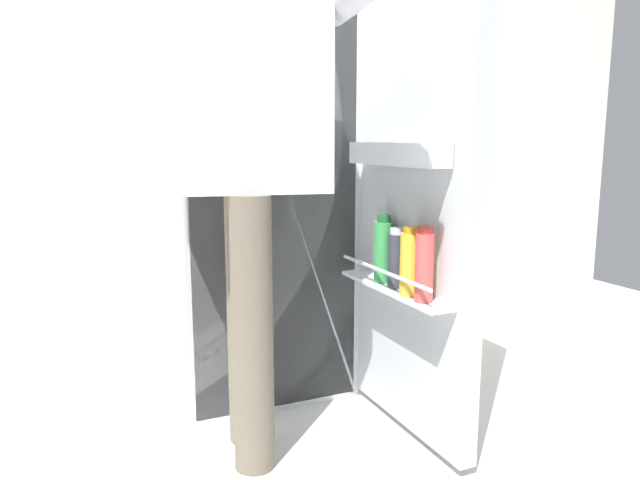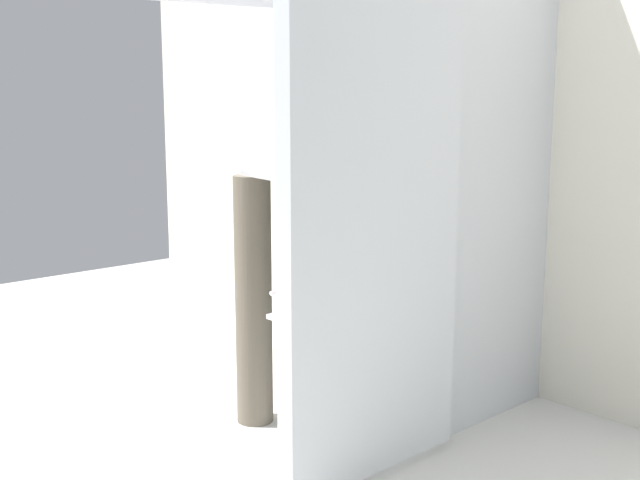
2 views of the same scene
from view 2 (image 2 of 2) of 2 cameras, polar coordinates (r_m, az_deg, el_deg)
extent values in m
plane|color=silver|center=(2.59, -0.92, -13.86)|extent=(5.45, 5.45, 0.00)
cube|color=silver|center=(3.02, 12.11, 15.53)|extent=(4.40, 0.10, 2.69)
cube|color=silver|center=(2.74, 7.58, 7.10)|extent=(0.64, 0.57, 1.82)
cube|color=white|center=(2.54, 3.39, 6.92)|extent=(0.60, 0.01, 1.78)
cube|color=white|center=(2.57, 4.15, 8.98)|extent=(0.56, 0.09, 0.01)
cube|color=silver|center=(2.07, 4.06, 6.07)|extent=(0.06, 0.63, 1.75)
cube|color=white|center=(2.19, 2.52, -4.52)|extent=(0.09, 0.55, 0.01)
cylinder|color=silver|center=(2.20, 1.82, -2.79)|extent=(0.01, 0.53, 0.01)
cube|color=white|center=(2.12, 2.61, 6.72)|extent=(0.08, 0.47, 0.07)
cylinder|color=green|center=(2.21, 4.01, -1.54)|extent=(0.06, 0.06, 0.20)
cylinder|color=#195B28|center=(2.19, 4.05, 1.32)|extent=(0.04, 0.04, 0.02)
cylinder|color=#333842|center=(2.15, 2.50, -2.22)|extent=(0.06, 0.06, 0.17)
cylinder|color=silver|center=(2.13, 2.52, 0.28)|extent=(0.05, 0.05, 0.02)
cylinder|color=#DB4C47|center=(2.05, -1.28, -2.47)|extent=(0.05, 0.05, 0.20)
cylinder|color=#B22D28|center=(2.02, -1.30, 0.58)|extent=(0.05, 0.05, 0.02)
cylinder|color=gold|center=(2.09, 0.47, -2.33)|extent=(0.07, 0.07, 0.19)
cylinder|color=#BC8419|center=(2.07, 0.48, 0.49)|extent=(0.05, 0.05, 0.02)
cylinder|color=red|center=(2.58, 3.84, 10.04)|extent=(0.07, 0.07, 0.08)
cylinder|color=#665B4C|center=(2.63, -1.53, -3.99)|extent=(0.12, 0.12, 0.82)
cylinder|color=#665B4C|center=(2.55, -4.87, -4.46)|extent=(0.12, 0.12, 0.82)
cube|color=silver|center=(2.51, -3.33, 11.43)|extent=(0.51, 0.30, 0.58)
cylinder|color=silver|center=(2.63, 1.32, 10.89)|extent=(0.08, 0.08, 0.55)
camera|label=1|loc=(2.47, -44.19, 5.37)|focal=33.09mm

